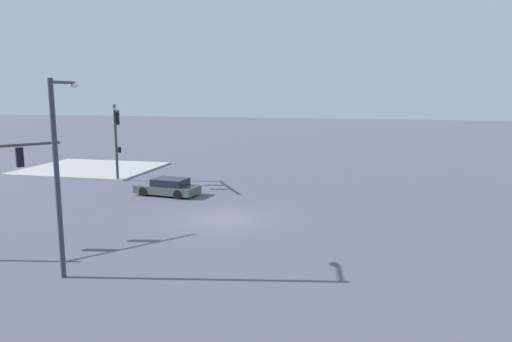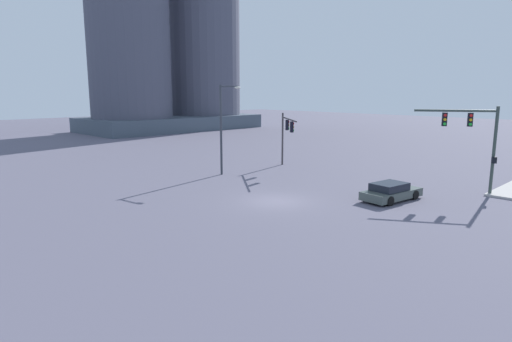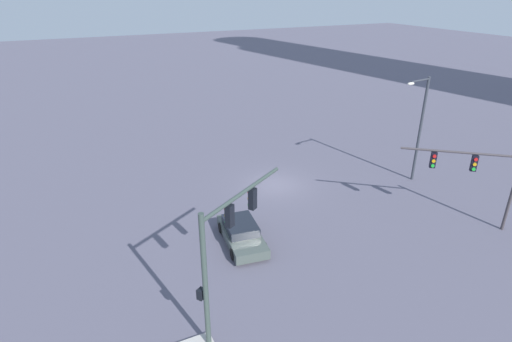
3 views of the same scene
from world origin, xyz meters
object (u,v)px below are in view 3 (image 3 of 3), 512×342
traffic_signal_opposite_side (224,242)px  sedan_car_approaching (241,233)px  streetlamp_curved_arm (419,123)px  traffic_signal_near_corner (477,170)px

traffic_signal_opposite_side → sedan_car_approaching: bearing=28.3°
streetlamp_curved_arm → sedan_car_approaching: streetlamp_curved_arm is taller
traffic_signal_near_corner → traffic_signal_opposite_side: traffic_signal_opposite_side is taller
traffic_signal_opposite_side → sedan_car_approaching: size_ratio=1.33×
traffic_signal_opposite_side → sedan_car_approaching: traffic_signal_opposite_side is taller
traffic_signal_opposite_side → streetlamp_curved_arm: streetlamp_curved_arm is taller
traffic_signal_opposite_side → streetlamp_curved_arm: bearing=-9.2°
traffic_signal_near_corner → streetlamp_curved_arm: 6.58m
traffic_signal_opposite_side → traffic_signal_near_corner: bearing=-27.6°
traffic_signal_near_corner → streetlamp_curved_arm: (-6.29, 1.74, 0.79)m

